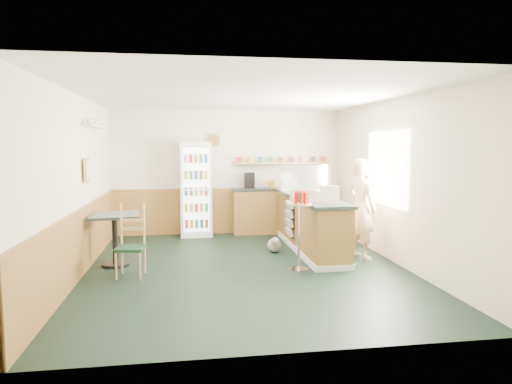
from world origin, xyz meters
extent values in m
plane|color=black|center=(0.00, 0.00, 0.00)|extent=(6.00, 6.00, 0.00)
cube|color=#F0E3CD|center=(0.00, 3.01, 1.35)|extent=(5.00, 0.02, 2.70)
cube|color=#F0E3CD|center=(-2.51, 0.00, 1.35)|extent=(0.02, 6.00, 2.70)
cube|color=#F0E3CD|center=(2.51, 0.00, 1.35)|extent=(0.02, 6.00, 2.70)
cube|color=white|center=(0.00, 0.00, 2.71)|extent=(5.00, 6.00, 0.02)
cube|color=#A37034|center=(0.00, 2.97, 0.50)|extent=(4.98, 0.05, 1.00)
cube|color=#A37034|center=(-2.47, 0.00, 0.50)|extent=(0.05, 5.98, 1.00)
cube|color=white|center=(2.46, 0.30, 1.55)|extent=(0.06, 1.45, 1.25)
cube|color=gold|center=(-2.45, 0.50, 1.55)|extent=(0.03, 0.32, 0.38)
cube|color=white|center=(-2.40, 1.00, 2.25)|extent=(0.18, 1.20, 0.03)
cylinder|color=olive|center=(-0.30, 2.94, 2.05)|extent=(0.26, 0.04, 0.26)
cube|color=#A37034|center=(1.35, 1.07, 0.47)|extent=(0.60, 2.95, 0.95)
cube|color=white|center=(1.35, 1.07, 0.05)|extent=(0.64, 2.97, 0.10)
cube|color=#27362E|center=(1.35, 1.08, 0.98)|extent=(0.68, 3.01, 0.05)
cube|color=#A37034|center=(1.20, 2.80, 0.47)|extent=(2.20, 0.38, 0.95)
cube|color=#27362E|center=(1.20, 2.80, 0.98)|extent=(2.24, 0.42, 0.05)
cube|color=tan|center=(1.20, 2.88, 1.55)|extent=(2.10, 0.22, 0.04)
cube|color=black|center=(0.45, 2.80, 1.18)|extent=(0.22, 0.18, 0.34)
cylinder|color=#B2664C|center=(0.25, 2.88, 1.63)|extent=(0.10, 0.10, 0.12)
cylinder|color=#B2664C|center=(0.49, 2.88, 1.63)|extent=(0.10, 0.10, 0.12)
cylinder|color=#B2664C|center=(0.72, 2.88, 1.63)|extent=(0.10, 0.10, 0.12)
cylinder|color=#B2664C|center=(0.96, 2.88, 1.63)|extent=(0.10, 0.10, 0.12)
cylinder|color=#B2664C|center=(1.20, 2.88, 1.63)|extent=(0.10, 0.10, 0.12)
cylinder|color=#B2664C|center=(1.44, 2.88, 1.63)|extent=(0.10, 0.10, 0.12)
cylinder|color=#B2664C|center=(1.67, 2.88, 1.63)|extent=(0.10, 0.10, 0.12)
cylinder|color=#B2664C|center=(1.91, 2.88, 1.63)|extent=(0.10, 0.10, 0.12)
cylinder|color=#B2664C|center=(2.15, 2.88, 1.63)|extent=(0.10, 0.10, 0.12)
cube|color=white|center=(-0.70, 2.78, 1.00)|extent=(0.66, 0.47, 2.01)
cube|color=white|center=(-0.70, 2.55, 1.02)|extent=(0.56, 0.02, 1.77)
cube|color=silver|center=(-0.70, 2.48, 1.02)|extent=(0.60, 0.02, 1.84)
cube|color=silver|center=(1.35, 1.61, 1.04)|extent=(0.95, 0.50, 0.06)
cube|color=silver|center=(1.35, 1.61, 1.31)|extent=(0.93, 0.48, 0.48)
cube|color=beige|center=(1.35, 0.11, 1.11)|extent=(0.37, 0.39, 0.20)
imported|color=tan|center=(2.05, 0.35, 0.86)|extent=(0.59, 0.68, 1.72)
cylinder|color=silver|center=(0.82, -0.21, 0.01)|extent=(0.31, 0.31, 0.02)
cylinder|color=silver|center=(0.82, -0.21, 0.52)|extent=(0.04, 0.04, 1.03)
cylinder|color=tan|center=(0.82, -0.21, 1.04)|extent=(0.39, 0.39, 0.03)
cylinder|color=red|center=(0.93, -0.18, 1.14)|extent=(0.05, 0.05, 0.17)
cylinder|color=red|center=(0.89, -0.12, 1.14)|extent=(0.05, 0.05, 0.17)
cylinder|color=red|center=(0.82, -0.09, 1.14)|extent=(0.05, 0.05, 0.17)
cylinder|color=red|center=(0.75, -0.11, 1.14)|extent=(0.05, 0.05, 0.17)
cylinder|color=red|center=(0.70, -0.17, 1.14)|extent=(0.05, 0.05, 0.17)
cylinder|color=red|center=(0.70, -0.25, 1.14)|extent=(0.05, 0.05, 0.17)
cylinder|color=red|center=(0.74, -0.31, 1.14)|extent=(0.05, 0.05, 0.17)
cylinder|color=red|center=(0.81, -0.33, 1.14)|extent=(0.05, 0.05, 0.17)
cylinder|color=red|center=(0.88, -0.31, 1.14)|extent=(0.05, 0.05, 0.17)
cylinder|color=red|center=(0.93, -0.25, 1.14)|extent=(0.05, 0.05, 0.17)
cube|color=black|center=(1.01, 1.23, 0.25)|extent=(0.05, 0.42, 0.03)
cube|color=beige|center=(0.99, 1.23, 0.32)|extent=(0.09, 0.38, 0.14)
cube|color=black|center=(1.01, 1.23, 0.42)|extent=(0.05, 0.42, 0.03)
cube|color=beige|center=(0.99, 1.23, 0.49)|extent=(0.09, 0.38, 0.14)
cube|color=black|center=(1.01, 1.23, 0.59)|extent=(0.05, 0.42, 0.03)
cube|color=beige|center=(0.99, 1.23, 0.66)|extent=(0.09, 0.38, 0.14)
cube|color=black|center=(1.01, 1.23, 0.77)|extent=(0.05, 0.42, 0.03)
cube|color=beige|center=(0.99, 1.23, 0.84)|extent=(0.09, 0.38, 0.14)
cylinder|color=black|center=(-2.05, 0.48, 0.02)|extent=(0.44, 0.44, 0.04)
cylinder|color=black|center=(-2.05, 0.48, 0.42)|extent=(0.09, 0.09, 0.77)
cube|color=#27362E|center=(-2.05, 0.48, 0.82)|extent=(0.85, 0.85, 0.04)
cube|color=black|center=(-1.73, -0.20, 0.43)|extent=(0.44, 0.44, 0.05)
cylinder|color=tan|center=(-1.90, -0.37, 0.21)|extent=(0.03, 0.03, 0.42)
cylinder|color=tan|center=(-1.56, -0.37, 0.21)|extent=(0.03, 0.03, 0.42)
cylinder|color=tan|center=(-1.90, -0.03, 0.21)|extent=(0.03, 0.03, 0.42)
cylinder|color=tan|center=(-1.56, -0.03, 0.21)|extent=(0.03, 0.03, 0.42)
cube|color=tan|center=(-1.73, -0.02, 0.75)|extent=(0.36, 0.08, 0.64)
sphere|color=#979892|center=(0.66, 1.01, 0.12)|extent=(0.25, 0.25, 0.25)
sphere|color=#979892|center=(0.66, 0.89, 0.23)|extent=(0.15, 0.15, 0.15)
camera|label=1|loc=(-0.89, -7.00, 1.94)|focal=32.00mm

